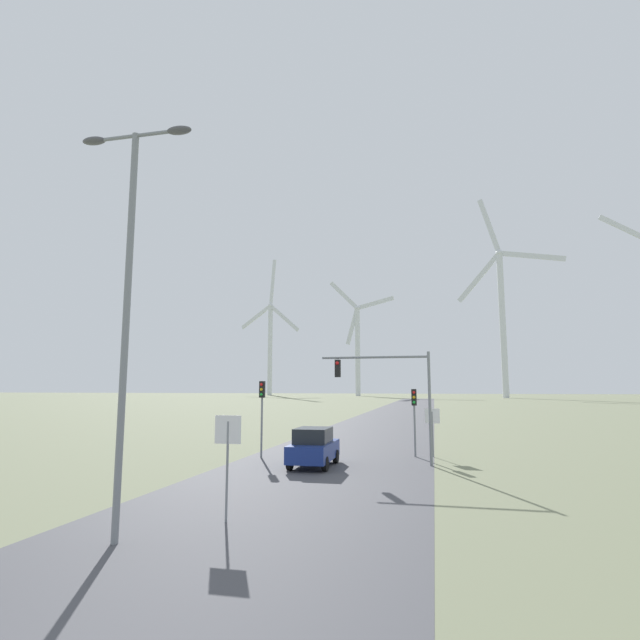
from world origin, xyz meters
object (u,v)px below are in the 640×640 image
at_px(wind_turbine_far_left, 270,338).
at_px(wind_turbine_left, 358,341).
at_px(streetlamp, 128,277).
at_px(traffic_light_post_near_right, 414,407).
at_px(car_approaching, 314,447).
at_px(stop_sign_near, 228,447).
at_px(traffic_light_post_near_left, 262,401).
at_px(wind_turbine_center, 502,307).
at_px(stop_sign_far, 432,423).
at_px(traffic_light_mast_overhead, 388,382).

xyz_separation_m(wind_turbine_far_left, wind_turbine_left, (44.39, -10.24, -3.27)).
height_order(streetlamp, wind_turbine_left, wind_turbine_left).
relative_size(traffic_light_post_near_right, car_approaching, 0.89).
relative_size(streetlamp, stop_sign_near, 3.58).
bearing_deg(car_approaching, traffic_light_post_near_left, 146.47).
bearing_deg(wind_turbine_far_left, traffic_light_post_near_left, -71.58).
xyz_separation_m(traffic_light_post_near_left, wind_turbine_left, (-23.52, 193.62, 21.32)).
xyz_separation_m(wind_turbine_far_left, wind_turbine_center, (101.86, -42.12, 4.78)).
xyz_separation_m(traffic_light_post_near_left, car_approaching, (3.47, -2.30, -2.09)).
relative_size(traffic_light_post_near_left, car_approaching, 1.00).
xyz_separation_m(stop_sign_near, traffic_light_post_near_left, (-3.37, 12.48, 0.93)).
height_order(streetlamp, stop_sign_far, streetlamp).
distance_m(stop_sign_far, traffic_light_post_near_right, 1.30).
xyz_separation_m(streetlamp, traffic_light_post_near_right, (6.58, 17.13, -3.91)).
relative_size(stop_sign_near, car_approaching, 0.72).
height_order(wind_turbine_far_left, wind_turbine_center, wind_turbine_center).
height_order(streetlamp, stop_sign_near, streetlamp).
bearing_deg(car_approaching, traffic_light_mast_overhead, 22.38).
relative_size(stop_sign_far, traffic_light_post_near_left, 0.64).
xyz_separation_m(traffic_light_post_near_right, traffic_light_mast_overhead, (-1.13, -3.06, 1.34)).
distance_m(stop_sign_far, wind_turbine_left, 195.31).
height_order(stop_sign_far, traffic_light_post_near_right, traffic_light_post_near_right).
distance_m(wind_turbine_far_left, wind_turbine_center, 110.33).
xyz_separation_m(stop_sign_near, wind_turbine_center, (30.58, 174.22, 30.29)).
distance_m(traffic_light_post_near_right, car_approaching, 6.71).
relative_size(traffic_light_post_near_left, wind_turbine_far_left, 0.06).
bearing_deg(wind_turbine_center, car_approaching, -100.53).
height_order(traffic_light_post_near_left, wind_turbine_left, wind_turbine_left).
height_order(streetlamp, wind_turbine_center, wind_turbine_center).
height_order(streetlamp, traffic_light_mast_overhead, streetlamp).
distance_m(streetlamp, stop_sign_far, 19.45).
distance_m(streetlamp, traffic_light_post_near_right, 18.76).
distance_m(stop_sign_near, traffic_light_post_near_right, 15.45).
height_order(streetlamp, car_approaching, streetlamp).
xyz_separation_m(car_approaching, wind_turbine_far_left, (-71.38, 206.16, 26.68)).
bearing_deg(car_approaching, wind_turbine_far_left, 109.10).
bearing_deg(traffic_light_post_near_left, car_approaching, -33.53).
height_order(stop_sign_near, traffic_light_post_near_left, traffic_light_post_near_left).
height_order(stop_sign_far, traffic_light_post_near_left, traffic_light_post_near_left).
bearing_deg(streetlamp, wind_turbine_center, 79.60).
relative_size(streetlamp, traffic_light_post_near_left, 2.59).
height_order(traffic_light_post_near_right, car_approaching, traffic_light_post_near_right).
xyz_separation_m(traffic_light_post_near_right, car_approaching, (-4.64, -4.51, -1.78)).
height_order(car_approaching, wind_turbine_far_left, wind_turbine_far_left).
bearing_deg(traffic_light_post_near_left, stop_sign_near, -74.88).
relative_size(car_approaching, wind_turbine_center, 0.06).
xyz_separation_m(streetlamp, traffic_light_mast_overhead, (5.45, 14.07, -2.57)).
bearing_deg(car_approaching, wind_turbine_center, 79.47).
relative_size(traffic_light_post_near_right, wind_turbine_center, 0.05).
bearing_deg(traffic_light_post_near_left, wind_turbine_center, 78.15).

